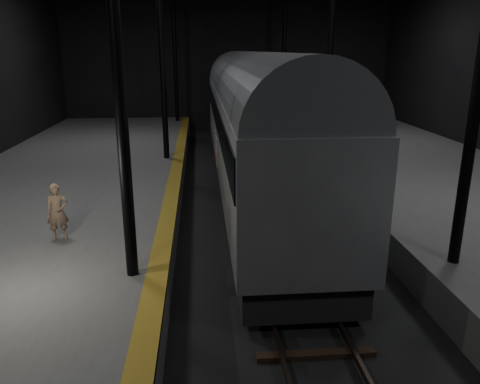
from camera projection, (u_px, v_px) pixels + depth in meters
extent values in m
plane|color=black|center=(271.00, 240.00, 15.04)|extent=(44.00, 44.00, 0.00)
cube|color=#4F4F4C|center=(29.00, 233.00, 14.29)|extent=(9.00, 43.80, 1.00)
cube|color=brown|center=(168.00, 214.00, 14.49)|extent=(0.50, 43.80, 0.01)
cube|color=#3F3328|center=(249.00, 236.00, 14.94)|extent=(0.08, 43.00, 0.14)
cube|color=#3F3328|center=(293.00, 235.00, 15.05)|extent=(0.08, 43.00, 0.14)
cube|color=black|center=(271.00, 239.00, 15.03)|extent=(2.40, 42.00, 0.12)
cylinder|color=black|center=(116.00, 43.00, 9.17)|extent=(0.26, 0.26, 10.00)
cylinder|color=black|center=(162.00, 47.00, 20.61)|extent=(0.26, 0.26, 10.00)
cylinder|color=black|center=(330.00, 47.00, 21.23)|extent=(0.26, 0.26, 10.00)
cylinder|color=black|center=(175.00, 48.00, 32.05)|extent=(0.26, 0.26, 10.00)
cylinder|color=black|center=(284.00, 48.00, 32.67)|extent=(0.26, 0.26, 10.00)
cube|color=#95979C|center=(254.00, 130.00, 19.21)|extent=(3.08, 21.25, 3.19)
cube|color=black|center=(253.00, 177.00, 19.80)|extent=(2.82, 20.82, 0.90)
cube|color=black|center=(254.00, 112.00, 19.00)|extent=(3.14, 20.93, 0.96)
cylinder|color=slate|center=(254.00, 91.00, 18.75)|extent=(3.02, 21.03, 3.02)
cube|color=black|center=(284.00, 261.00, 12.82)|extent=(1.91, 2.34, 0.37)
cube|color=black|center=(239.00, 150.00, 27.00)|extent=(1.91, 2.34, 0.37)
cube|color=silver|center=(217.00, 151.00, 18.26)|extent=(0.04, 0.80, 1.12)
cube|color=silver|center=(216.00, 145.00, 19.48)|extent=(0.04, 0.80, 1.12)
cylinder|color=red|center=(216.00, 157.00, 18.52)|extent=(0.03, 0.28, 0.28)
cylinder|color=red|center=(215.00, 150.00, 19.73)|extent=(0.03, 0.28, 0.28)
imported|color=#8F7157|center=(58.00, 212.00, 12.36)|extent=(0.63, 0.49, 1.54)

